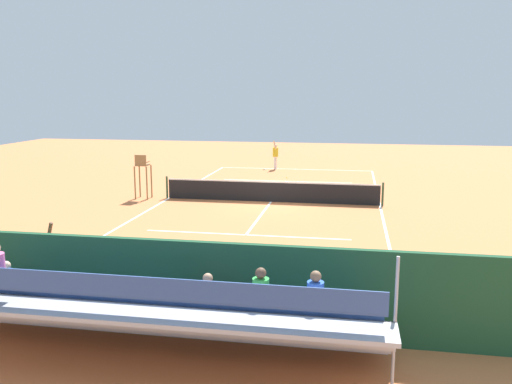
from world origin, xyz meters
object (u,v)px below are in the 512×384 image
equipment_bag (228,313)px  bleacher_stand (145,312)px  line_judge (45,260)px  umpire_chair (142,172)px  tennis_player (275,154)px  tennis_racket (266,169)px  tennis_ball_near (287,178)px  courtside_bench (306,301)px  tennis_net (271,191)px

equipment_bag → bleacher_stand: bearing=59.2°
line_judge → umpire_chair: bearing=-78.7°
bleacher_stand → equipment_bag: bearing=-120.8°
tennis_player → line_judge: size_ratio=1.00×
bleacher_stand → tennis_racket: bearing=-86.0°
equipment_bag → line_judge: bearing=-5.7°
tennis_racket → line_judge: line_judge is taller
equipment_bag → umpire_chair: bearing=-61.0°
equipment_bag → tennis_ball_near: bearing=-86.7°
bleacher_stand → line_judge: (3.56, -2.45, 0.07)m
courtside_bench → tennis_ball_near: 20.58m
tennis_player → line_judge: bearing=84.3°
umpire_chair → equipment_bag: (-7.26, 13.09, -1.13)m
tennis_net → umpire_chair: 6.26m
tennis_net → umpire_chair: umpire_chair is taller
bleacher_stand → tennis_racket: bleacher_stand is taller
line_judge → tennis_racket: bearing=-94.2°
bleacher_stand → tennis_ball_near: bleacher_stand is taller
tennis_racket → tennis_ball_near: (-1.82, 3.43, 0.02)m
tennis_ball_near → line_judge: 20.36m
tennis_racket → line_judge: (1.73, 23.45, 1.00)m
tennis_player → line_judge: 23.78m
tennis_racket → tennis_ball_near: bearing=118.0°
tennis_racket → bleacher_stand: bearing=94.0°
tennis_ball_near → line_judge: bearing=79.9°
line_judge → tennis_net: bearing=-105.9°
courtside_bench → line_judge: (6.45, -0.35, 0.46)m
bleacher_stand → line_judge: bearing=-34.5°
bleacher_stand → tennis_player: bleacher_stand is taller
bleacher_stand → line_judge: 4.32m
tennis_net → tennis_racket: tennis_net is taller
tennis_ball_near → tennis_net: bearing=91.0°
bleacher_stand → umpire_chair: 16.25m
courtside_bench → tennis_player: (4.11, -24.01, 0.46)m
tennis_racket → tennis_player: bearing=-160.9°
umpire_chair → equipment_bag: size_ratio=2.38×
tennis_net → bleacher_stand: size_ratio=1.14×
umpire_chair → bleacher_stand: bearing=112.0°
bleacher_stand → umpire_chair: bleacher_stand is taller
equipment_bag → tennis_net: bearing=-85.5°
courtside_bench → equipment_bag: size_ratio=2.00×
tennis_player → tennis_ball_near: size_ratio=29.18×
bleacher_stand → courtside_bench: size_ratio=5.03×
tennis_player → line_judge: (2.35, 23.67, 0.00)m
tennis_net → tennis_ball_near: size_ratio=156.06×
tennis_ball_near → line_judge: line_judge is taller
courtside_bench → equipment_bag: bearing=4.3°
umpire_chair → tennis_player: (-4.87, -11.06, -0.30)m
tennis_ball_near → line_judge: size_ratio=0.03×
equipment_bag → tennis_player: size_ratio=0.47×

